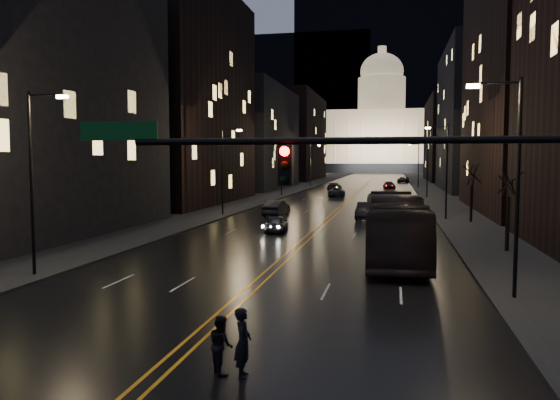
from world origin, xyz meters
The scene contains 36 objects.
ground centered at (0.00, 0.00, 0.00)m, with size 900.00×900.00×0.00m, color black.
road centered at (0.00, 130.00, 0.01)m, with size 20.00×320.00×0.02m, color black.
sidewalk_left centered at (-14.00, 130.00, 0.08)m, with size 8.00×320.00×0.16m, color black.
sidewalk_right centered at (14.00, 130.00, 0.08)m, with size 8.00×320.00×0.16m, color black.
center_line centered at (0.00, 130.00, 0.03)m, with size 0.62×320.00×0.01m, color orange.
building_left_near centered at (-21.00, 22.00, 11.00)m, with size 12.00×28.00×22.00m, color black.
building_left_mid centered at (-21.00, 54.00, 14.00)m, with size 12.00×30.00×28.00m, color black.
building_left_far centered at (-21.00, 92.00, 10.00)m, with size 12.00×34.00×20.00m, color black.
building_left_dist centered at (-21.00, 140.00, 12.00)m, with size 12.00×40.00×24.00m, color black.
building_right_tall centered at (21.00, 50.00, 19.00)m, with size 12.00×30.00×38.00m, color black.
building_right_mid centered at (21.00, 92.00, 13.00)m, with size 12.00×34.00×26.00m, color black.
building_right_dist centered at (21.00, 140.00, 11.00)m, with size 12.00×40.00×22.00m, color black.
mountain_ridge centered at (40.00, 380.00, 65.00)m, with size 520.00×60.00×130.00m, color black.
capitol centered at (0.00, 250.00, 17.15)m, with size 90.00×50.00×58.50m.
traffic_signal centered at (5.91, 0.00, 5.10)m, with size 17.29×0.45×7.00m.
streetlamp_right_near centered at (10.81, 10.00, 5.08)m, with size 2.13×0.25×9.00m.
streetlamp_left_near centered at (-10.81, 10.00, 5.08)m, with size 2.13×0.25×9.00m.
streetlamp_right_mid centered at (10.81, 40.00, 5.08)m, with size 2.13×0.25×9.00m.
streetlamp_left_mid centered at (-10.81, 40.00, 5.08)m, with size 2.13×0.25×9.00m.
streetlamp_right_far centered at (10.81, 70.00, 5.08)m, with size 2.13×0.25×9.00m.
streetlamp_left_far centered at (-10.81, 70.00, 5.08)m, with size 2.13×0.25×9.00m.
streetlamp_right_dist centered at (10.81, 100.00, 5.08)m, with size 2.13×0.25×9.00m.
streetlamp_left_dist centered at (-10.81, 100.00, 5.08)m, with size 2.13×0.25×9.00m.
tree_right_mid centered at (13.00, 22.00, 4.53)m, with size 2.40×2.40×6.65m.
tree_right_far centered at (13.00, 38.00, 4.53)m, with size 2.40×2.40×6.65m.
bus centered at (6.20, 18.45, 1.88)m, with size 3.15×13.47×3.75m, color black.
oncoming_car_a centered at (-2.92, 28.64, 0.69)m, with size 1.63×4.06×1.38m, color black.
oncoming_car_b centered at (-5.54, 40.84, 0.81)m, with size 1.72×4.93×1.62m, color black.
oncoming_car_c centered at (-2.50, 71.73, 0.71)m, with size 2.34×5.08×1.41m, color black.
oncoming_car_d centered at (-4.68, 88.34, 0.73)m, with size 2.04×5.01×1.45m, color black.
receding_car_a centered at (3.62, 39.57, 0.83)m, with size 1.76×5.05×1.66m, color black.
receding_car_b centered at (7.13, 64.13, 0.65)m, with size 1.54×3.83×1.30m, color black.
receding_car_c centered at (5.31, 95.56, 0.73)m, with size 2.03×5.00×1.45m, color black.
receding_car_d centered at (8.50, 125.73, 0.77)m, with size 2.57×5.57×1.55m, color black.
pedestrian_a centered at (2.30, 0.26, 0.94)m, with size 0.68×0.45×1.87m, color black.
pedestrian_b centered at (1.65, 0.41, 0.79)m, with size 0.77×0.42×1.58m, color black.
Camera 1 is at (6.12, -13.28, 5.75)m, focal length 35.00 mm.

